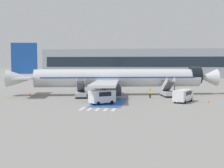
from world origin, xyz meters
name	(u,v)px	position (x,y,z in m)	size (l,w,h in m)	color
ground_plane	(109,95)	(0.00, 0.00, 0.00)	(600.00, 600.00, 0.00)	gray
apron_leadline_yellow	(118,95)	(1.88, 0.67, 0.00)	(0.20, 79.19, 0.01)	gold
apron_stand_patch_blue	(110,102)	(1.88, -11.92, 0.00)	(5.28, 13.39, 0.01)	#2856A8
apron_walkway_bar_0	(82,109)	(-1.12, -19.95, 0.00)	(0.44, 3.60, 0.01)	silver
apron_walkway_bar_1	(90,109)	(0.08, -19.95, 0.00)	(0.44, 3.60, 0.01)	silver
apron_walkway_bar_2	(98,109)	(1.28, -19.95, 0.00)	(0.44, 3.60, 0.01)	silver
apron_walkway_bar_3	(106,109)	(2.48, -19.95, 0.00)	(0.44, 3.60, 0.01)	silver
apron_walkway_bar_4	(114,109)	(3.68, -19.95, 0.00)	(0.44, 3.60, 0.01)	silver
airliner	(115,78)	(1.22, 0.51, 3.60)	(44.66, 34.36, 10.99)	silver
boarding_stairs_forward	(168,92)	(12.31, -1.46, 0.99)	(3.23, 5.53, 4.05)	#ADB2BA
boarding_stairs_aft	(81,93)	(-4.83, -5.44, 0.98)	(3.23, 5.53, 3.97)	#ADB2BA
fuel_tanker	(95,81)	(-7.56, 22.99, 1.74)	(10.88, 3.34, 3.44)	#38383D
service_van_0	(183,95)	(14.59, -10.01, 1.30)	(4.01, 5.80, 2.17)	silver
service_van_1	(102,96)	(1.00, -14.55, 1.38)	(4.49, 4.25, 2.33)	silver
ground_crew_0	(150,93)	(8.74, -4.45, 1.04)	(0.43, 0.23, 1.79)	black
ground_crew_1	(104,92)	(-0.42, -4.19, 0.99)	(0.36, 0.48, 1.72)	#2D2D33
traffic_cone_0	(30,94)	(-16.67, -2.35, 0.25)	(0.46, 0.46, 0.51)	orange
traffic_cone_1	(39,94)	(-14.56, -2.67, 0.27)	(0.48, 0.48, 0.53)	orange
traffic_cone_2	(208,101)	(18.81, -10.07, 0.29)	(0.51, 0.51, 0.57)	orange
terminal_building	(163,63)	(13.31, 84.48, 6.64)	(114.76, 12.10, 13.28)	#89939E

